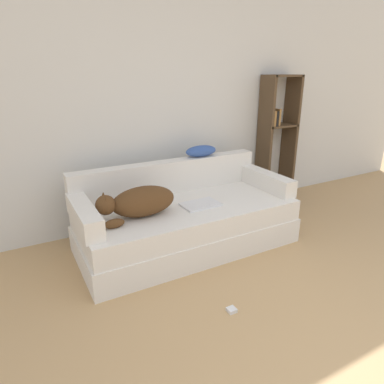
{
  "coord_description": "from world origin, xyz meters",
  "views": [
    {
      "loc": [
        -1.54,
        -0.37,
        1.62
      ],
      "look_at": [
        -0.15,
        2.15,
        0.58
      ],
      "focal_mm": 32.0,
      "sensor_mm": 36.0,
      "label": 1
    }
  ],
  "objects_px": {
    "dog": "(139,202)",
    "power_adapter": "(232,310)",
    "throw_pillow": "(201,151)",
    "bookshelf": "(277,133)",
    "laptop": "(200,204)",
    "couch": "(187,225)"
  },
  "relations": [
    {
      "from": "dog",
      "to": "throw_pillow",
      "type": "height_order",
      "value": "throw_pillow"
    },
    {
      "from": "bookshelf",
      "to": "laptop",
      "type": "bearing_deg",
      "value": -155.9
    },
    {
      "from": "couch",
      "to": "dog",
      "type": "height_order",
      "value": "dog"
    },
    {
      "from": "laptop",
      "to": "throw_pillow",
      "type": "bearing_deg",
      "value": 57.95
    },
    {
      "from": "couch",
      "to": "throw_pillow",
      "type": "bearing_deg",
      "value": 46.54
    },
    {
      "from": "bookshelf",
      "to": "throw_pillow",
      "type": "bearing_deg",
      "value": -171.78
    },
    {
      "from": "couch",
      "to": "throw_pillow",
      "type": "distance_m",
      "value": 0.82
    },
    {
      "from": "couch",
      "to": "throw_pillow",
      "type": "xyz_separation_m",
      "value": [
        0.38,
        0.4,
        0.6
      ]
    },
    {
      "from": "dog",
      "to": "power_adapter",
      "type": "bearing_deg",
      "value": -72.31
    },
    {
      "from": "bookshelf",
      "to": "couch",
      "type": "bearing_deg",
      "value": -159.9
    },
    {
      "from": "throw_pillow",
      "to": "power_adapter",
      "type": "bearing_deg",
      "value": -111.8
    },
    {
      "from": "couch",
      "to": "power_adapter",
      "type": "height_order",
      "value": "couch"
    },
    {
      "from": "power_adapter",
      "to": "bookshelf",
      "type": "bearing_deg",
      "value": 41.99
    },
    {
      "from": "dog",
      "to": "bookshelf",
      "type": "bearing_deg",
      "value": 16.89
    },
    {
      "from": "bookshelf",
      "to": "power_adapter",
      "type": "distance_m",
      "value": 2.51
    },
    {
      "from": "dog",
      "to": "bookshelf",
      "type": "height_order",
      "value": "bookshelf"
    },
    {
      "from": "laptop",
      "to": "power_adapter",
      "type": "bearing_deg",
      "value": -108.19
    },
    {
      "from": "laptop",
      "to": "power_adapter",
      "type": "distance_m",
      "value": 1.05
    },
    {
      "from": "couch",
      "to": "throw_pillow",
      "type": "height_order",
      "value": "throw_pillow"
    },
    {
      "from": "throw_pillow",
      "to": "power_adapter",
      "type": "distance_m",
      "value": 1.71
    },
    {
      "from": "couch",
      "to": "power_adapter",
      "type": "xyz_separation_m",
      "value": [
        -0.18,
        -1.0,
        -0.2
      ]
    },
    {
      "from": "couch",
      "to": "bookshelf",
      "type": "relative_size",
      "value": 1.3
    }
  ]
}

